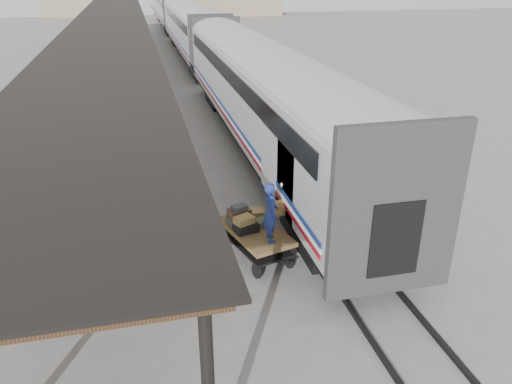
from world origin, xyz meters
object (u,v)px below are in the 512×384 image
object	(u,v)px
luggage_tug	(130,113)
porter	(271,212)
pedestrian	(137,92)
baggage_cart	(255,236)

from	to	relation	value
luggage_tug	porter	size ratio (longest dim) A/B	0.97
porter	pedestrian	bearing A→B (deg)	10.77
pedestrian	baggage_cart	bearing A→B (deg)	96.52
baggage_cart	luggage_tug	size ratio (longest dim) A/B	1.67
baggage_cart	porter	bearing A→B (deg)	-84.74
luggage_tug	pedestrian	world-z (taller)	pedestrian
baggage_cart	pedestrian	size ratio (longest dim) A/B	1.62
baggage_cart	luggage_tug	world-z (taller)	luggage_tug
baggage_cart	pedestrian	world-z (taller)	pedestrian
baggage_cart	luggage_tug	distance (m)	14.78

